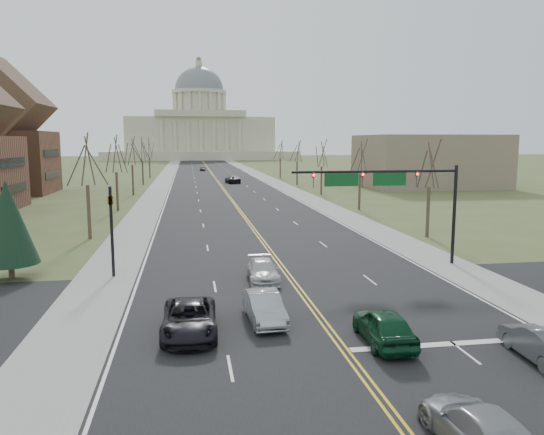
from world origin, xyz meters
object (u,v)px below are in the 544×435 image
object	(u,v)px
car_sb_inner_second	(263,271)
car_far_nb	(233,179)
car_nb_inner_second	(481,430)
car_sb_outer_lead	(189,319)
car_nb_outer_lead	(541,343)
car_far_sb	(203,168)
car_sb_inner_lead	(264,307)
signal_left	(111,221)
car_nb_inner_lead	(384,326)
signal_mast	(389,186)

from	to	relation	value
car_sb_inner_second	car_far_nb	distance (m)	79.70
car_nb_inner_second	car_sb_outer_lead	bearing A→B (deg)	-55.08
car_nb_outer_lead	car_far_sb	bearing A→B (deg)	-82.79
car_sb_inner_lead	signal_left	bearing A→B (deg)	126.81
car_nb_inner_lead	car_sb_outer_lead	distance (m)	8.87
signal_mast	car_far_sb	world-z (taller)	signal_mast
car_nb_inner_lead	car_sb_inner_second	xyz separation A→B (m)	(-3.83, 11.26, -0.11)
car_nb_inner_second	car_sb_inner_second	xyz separation A→B (m)	(-3.54, 19.68, -0.04)
car_nb_outer_lead	car_sb_outer_lead	bearing A→B (deg)	-16.74
car_nb_inner_lead	car_far_nb	size ratio (longest dim) A/B	0.83
car_sb_inner_lead	car_far_sb	xyz separation A→B (m)	(0.77, 134.33, -0.05)
car_nb_inner_second	car_sb_inner_lead	size ratio (longest dim) A/B	1.09
signal_mast	car_sb_outer_lead	world-z (taller)	signal_mast
signal_mast	car_sb_inner_lead	xyz separation A→B (m)	(-10.33, -10.31, -5.01)
car_nb_inner_lead	car_nb_outer_lead	size ratio (longest dim) A/B	1.07
car_far_sb	car_nb_inner_lead	bearing A→B (deg)	-83.05
signal_mast	car_far_nb	distance (m)	77.17
signal_mast	signal_left	xyz separation A→B (m)	(-18.95, 0.00, -2.05)
signal_mast	signal_left	world-z (taller)	signal_mast
car_far_nb	car_nb_inner_lead	bearing A→B (deg)	82.63
signal_left	car_sb_outer_lead	world-z (taller)	signal_left
car_sb_inner_second	car_sb_inner_lead	bearing A→B (deg)	-95.18
car_nb_inner_lead	car_far_nb	xyz separation A→B (m)	(0.92, 90.82, -0.01)
car_sb_inner_lead	car_far_nb	xyz separation A→B (m)	(5.76, 87.18, 0.04)
car_sb_outer_lead	car_far_sb	world-z (taller)	car_sb_outer_lead
car_nb_inner_second	car_sb_inner_second	bearing A→B (deg)	-82.01
car_sb_inner_second	car_far_sb	distance (m)	126.71
signal_mast	car_sb_inner_second	size ratio (longest dim) A/B	2.60
car_nb_inner_lead	car_far_sb	size ratio (longest dim) A/B	1.15
signal_mast	car_nb_inner_lead	xyz separation A→B (m)	(-5.49, -13.95, -4.96)
signal_left	car_far_sb	bearing A→B (deg)	85.67
signal_mast	car_nb_inner_lead	distance (m)	15.79
signal_left	car_sb_inner_lead	distance (m)	13.76
car_nb_outer_lead	car_sb_inner_lead	bearing A→B (deg)	-27.84
car_nb_inner_lead	signal_left	bearing A→B (deg)	-44.28
signal_mast	car_far_sb	distance (m)	124.49
car_far_nb	car_far_sb	world-z (taller)	car_far_nb
car_sb_outer_lead	signal_mast	bearing A→B (deg)	40.64
car_nb_outer_lead	car_far_nb	xyz separation A→B (m)	(-4.79, 93.54, 0.06)
car_nb_inner_lead	car_sb_inner_lead	xyz separation A→B (m)	(-4.84, 3.64, -0.05)
signal_mast	signal_left	distance (m)	19.06
signal_left	car_sb_inner_second	xyz separation A→B (m)	(9.62, -2.69, -3.03)
car_sb_outer_lead	car_far_sb	bearing A→B (deg)	89.38
signal_mast	car_far_nb	size ratio (longest dim) A/B	2.17
signal_left	car_sb_inner_second	distance (m)	10.44
signal_left	car_sb_outer_lead	bearing A→B (deg)	-66.79
signal_left	car_nb_outer_lead	xyz separation A→B (m)	(19.16, -16.67, -2.99)
car_nb_outer_lead	car_sb_inner_lead	size ratio (longest dim) A/B	0.97
car_sb_outer_lead	car_sb_inner_second	distance (m)	9.98
car_nb_outer_lead	car_sb_inner_lead	distance (m)	12.32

